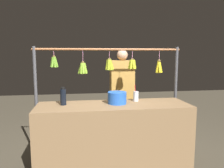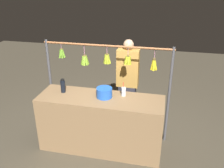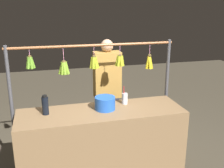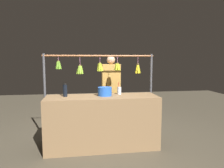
# 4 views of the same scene
# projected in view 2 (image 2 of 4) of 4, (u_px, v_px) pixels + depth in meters

# --- Properties ---
(ground_plane) EXTENTS (12.00, 12.00, 0.00)m
(ground_plane) POSITION_uv_depth(u_px,v_px,m) (101.00, 146.00, 4.08)
(ground_plane) COLOR #4C4435
(market_counter) EXTENTS (1.93, 0.61, 0.92)m
(market_counter) POSITION_uv_depth(u_px,v_px,m) (101.00, 123.00, 3.89)
(market_counter) COLOR olive
(market_counter) RESTS_ON ground
(display_rack) EXTENTS (2.10, 0.14, 1.66)m
(display_rack) POSITION_uv_depth(u_px,v_px,m) (106.00, 71.00, 3.96)
(display_rack) COLOR #4C4C51
(display_rack) RESTS_ON ground
(water_bottle) EXTENTS (0.07, 0.07, 0.23)m
(water_bottle) POSITION_uv_depth(u_px,v_px,m) (63.00, 86.00, 3.84)
(water_bottle) COLOR black
(water_bottle) RESTS_ON market_counter
(blue_bucket) EXTENTS (0.24, 0.24, 0.15)m
(blue_bucket) POSITION_uv_depth(u_px,v_px,m) (104.00, 93.00, 3.69)
(blue_bucket) COLOR blue
(blue_bucket) RESTS_ON market_counter
(drink_cup) EXTENTS (0.07, 0.07, 0.22)m
(drink_cup) POSITION_uv_depth(u_px,v_px,m) (124.00, 92.00, 3.74)
(drink_cup) COLOR silver
(drink_cup) RESTS_ON market_counter
(vendor_person) EXTENTS (0.39, 0.21, 1.63)m
(vendor_person) POSITION_uv_depth(u_px,v_px,m) (127.00, 84.00, 4.45)
(vendor_person) COLOR #2D2D38
(vendor_person) RESTS_ON ground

